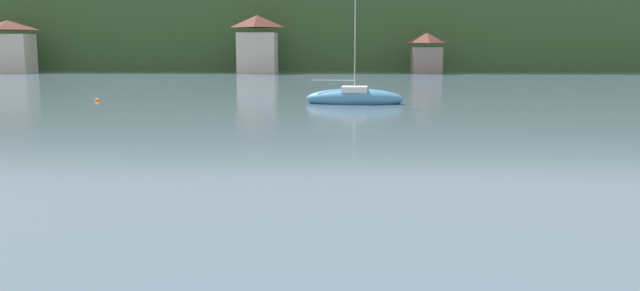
{
  "coord_description": "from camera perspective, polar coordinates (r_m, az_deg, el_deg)",
  "views": [
    {
      "loc": [
        0.73,
        30.86,
        4.19
      ],
      "look_at": [
        0.0,
        48.9,
        1.35
      ],
      "focal_mm": 35.93,
      "sensor_mm": 36.0,
      "label": 1
    }
  ],
  "objects": [
    {
      "name": "shore_building_central",
      "position": [
        97.94,
        9.47,
        8.08
      ],
      "size": [
        4.52,
        4.46,
        5.98
      ],
      "color": "gray",
      "rests_on": "ground_plane"
    },
    {
      "name": "shore_building_west",
      "position": [
        110.04,
        -25.96,
        7.87
      ],
      "size": [
        7.08,
        4.34,
        7.91
      ],
      "color": "beige",
      "rests_on": "ground_plane"
    },
    {
      "name": "wooded_hillside",
      "position": [
        148.41,
        -5.84,
        9.69
      ],
      "size": [
        352.0,
        75.28,
        39.43
      ],
      "color": "#38562D",
      "rests_on": "ground_plane"
    },
    {
      "name": "sailboat_far_5",
      "position": [
        46.41,
        3.08,
        4.23
      ],
      "size": [
        7.2,
        2.8,
        8.83
      ],
      "rotation": [
        0.0,
        0.0,
        6.21
      ],
      "color": "teal",
      "rests_on": "ground_plane"
    },
    {
      "name": "shore_building_westcentral",
      "position": [
        98.6,
        -5.59,
        8.9
      ],
      "size": [
        5.97,
        5.49,
        8.64
      ],
      "color": "beige",
      "rests_on": "ground_plane"
    },
    {
      "name": "mooring_buoy_near",
      "position": [
        51.28,
        -19.21,
        3.76
      ],
      "size": [
        0.44,
        0.44,
        0.44
      ],
      "primitive_type": "sphere",
      "color": "orange",
      "rests_on": "ground_plane"
    }
  ]
}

